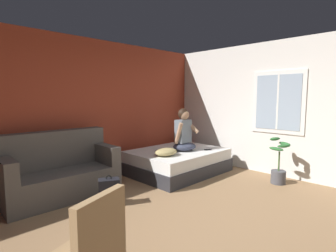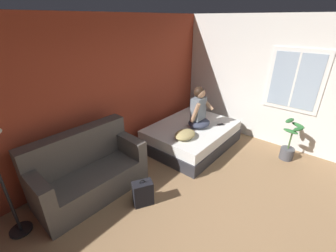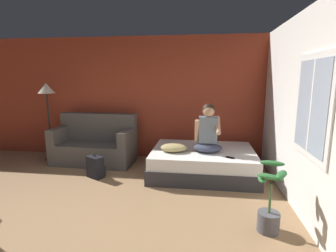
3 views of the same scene
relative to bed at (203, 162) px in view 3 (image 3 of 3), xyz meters
name	(u,v)px [view 3 (image 3 of 3)]	position (x,y,z in m)	size (l,w,h in m)	color
ground_plane	(58,221)	(-1.83, -1.95, -0.24)	(40.00, 40.00, 0.00)	#93704C
wall_back_accent	(124,98)	(-1.83, 1.02, 1.11)	(11.20, 0.16, 2.70)	#993823
wall_side_with_window	(336,123)	(1.35, -1.94, 1.12)	(0.19, 7.18, 2.70)	silver
bed	(203,162)	(0.00, 0.00, 0.00)	(1.94, 1.49, 0.48)	#2D2D33
couch	(95,144)	(-2.31, 0.41, 0.16)	(1.73, 0.88, 1.04)	#514C47
person_seated	(208,132)	(0.08, -0.11, 0.60)	(0.53, 0.45, 0.88)	#383D51
backpack	(96,167)	(-1.95, -0.45, -0.04)	(0.35, 0.33, 0.46)	black
throw_pillow	(174,148)	(-0.54, -0.20, 0.31)	(0.48, 0.36, 0.14)	tan
cell_phone	(230,157)	(0.46, -0.45, 0.25)	(0.07, 0.14, 0.01)	black
floor_lamp	(47,96)	(-3.38, 0.45, 1.19)	(0.36, 0.36, 1.70)	black
potted_plant	(269,208)	(0.79, -1.81, 0.07)	(0.39, 0.37, 0.85)	#4C4C51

